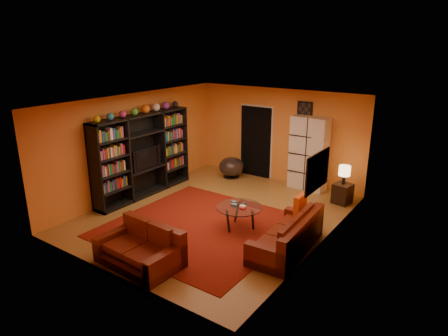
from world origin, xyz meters
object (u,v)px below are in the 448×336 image
Objects in this scene: entertainment_unit at (143,155)px; coffee_table at (239,209)px; table_lamp at (345,171)px; tv at (144,158)px; sofa at (290,237)px; storage_cabinet at (309,154)px; bowl_chair at (231,167)px; loveseat at (143,248)px; side_table at (342,194)px.

coffee_table is (3.09, -0.27, -0.61)m from entertainment_unit.
table_lamp reaches higher than coffee_table.
sofa is at bearing -96.83° from tv.
bowl_chair is at bearing -166.05° from storage_cabinet.
table_lamp is (4.38, 2.34, -0.17)m from tv.
storage_cabinet reaches higher than tv.
coffee_table is at bearing -117.14° from table_lamp.
coffee_table is at bearing -53.34° from bowl_chair.
bowl_chair is at bearing -23.27° from tv.
sofa is 2.91m from table_lamp.
storage_cabinet reaches higher than coffee_table.
loveseat is 2.11× the size of bowl_chair.
storage_cabinet is (3.24, 2.81, -0.01)m from tv.
tv is 3.10m from coffee_table.
tv reaches higher than bowl_chair.
loveseat is 5.18m from table_lamp.
entertainment_unit reaches higher than bowl_chair.
loveseat is 2.25m from coffee_table.
side_table is (1.33, 2.60, -0.19)m from coffee_table.
entertainment_unit is at bearing 79.06° from tv.
bowl_chair is 3.34m from side_table.
coffee_table is at bearing 165.86° from sofa.
side_table is (3.33, -0.09, -0.07)m from bowl_chair.
side_table is at bearing -1.48° from bowl_chair.
loveseat is at bearing -95.57° from storage_cabinet.
table_lamp reaches higher than bowl_chair.
side_table is 1.08× the size of table_lamp.
side_table is 0.58m from table_lamp.
table_lamp is (3.33, -0.09, 0.51)m from bowl_chair.
storage_cabinet is (0.88, 5.22, 0.70)m from loveseat.
tv is at bearing -113.27° from bowl_chair.
side_table is at bearing 90.00° from table_lamp.
coffee_table is at bearing -117.14° from side_table.
coffee_table is 1.94× the size of side_table.
sofa is 1.35m from coffee_table.
storage_cabinet is at bearing 157.36° from table_lamp.
sofa reaches higher than bowl_chair.
loveseat reaches higher than side_table.
coffee_table is 0.50× the size of storage_cabinet.
sofa and loveseat have the same top height.
table_lamp reaches higher than loveseat.
entertainment_unit is 1.53× the size of storage_cabinet.
bowl_chair is (1.04, 2.42, -0.67)m from tv.
sofa is 2.69× the size of bowl_chair.
table_lamp is (0.02, 2.86, 0.54)m from sofa.
table_lamp is at bearing -61.89° from tv.
loveseat is 1.59× the size of coffee_table.
entertainment_unit is 4.50m from sofa.
loveseat reaches higher than coffee_table.
tv is at bearing -135.10° from storage_cabinet.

